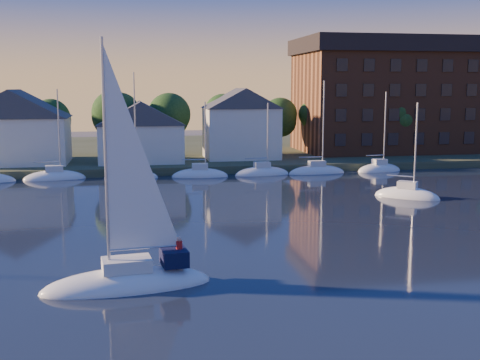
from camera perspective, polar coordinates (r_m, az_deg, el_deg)
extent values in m
plane|color=black|center=(27.70, 6.16, -14.45)|extent=(260.00, 260.00, 0.00)
cube|color=#384126|center=(100.23, -6.09, 2.49)|extent=(160.00, 50.00, 2.00)
cube|color=brown|center=(77.49, -4.80, 0.66)|extent=(120.00, 3.00, 1.00)
cube|color=white|center=(83.94, -20.40, 3.52)|extent=(13.00, 9.00, 6.00)
cube|color=white|center=(81.71, -9.37, 3.47)|extent=(11.00, 8.00, 5.00)
cube|color=white|center=(85.01, 0.09, 4.46)|extent=(10.00, 8.00, 7.00)
cube|color=brown|center=(98.51, 14.59, 7.11)|extent=(30.00, 16.00, 15.00)
cube|color=black|center=(98.68, 14.79, 12.16)|extent=(31.00, 17.00, 2.40)
cylinder|color=#352118|center=(88.39, -17.24, 3.10)|extent=(0.50, 0.50, 3.50)
sphere|color=#173312|center=(88.09, -17.38, 5.98)|extent=(5.40, 5.40, 5.40)
cylinder|color=#352118|center=(87.79, -12.05, 3.26)|extent=(0.50, 0.50, 3.50)
sphere|color=#173312|center=(87.48, -12.14, 6.16)|extent=(5.40, 5.40, 5.40)
cylinder|color=#352118|center=(87.91, -6.82, 3.40)|extent=(0.50, 0.50, 3.50)
sphere|color=#173312|center=(87.61, -6.88, 6.30)|extent=(5.40, 5.40, 5.40)
cylinder|color=#352118|center=(88.76, -1.65, 3.51)|extent=(0.50, 0.50, 3.50)
sphere|color=#173312|center=(88.46, -1.67, 6.38)|extent=(5.40, 5.40, 5.40)
cylinder|color=#352118|center=(90.31, 3.38, 3.59)|extent=(0.50, 0.50, 3.50)
sphere|color=#173312|center=(90.02, 3.41, 6.41)|extent=(5.40, 5.40, 5.40)
cylinder|color=#352118|center=(92.53, 8.21, 3.64)|extent=(0.50, 0.50, 3.50)
sphere|color=#173312|center=(92.25, 8.27, 6.39)|extent=(5.40, 5.40, 5.40)
cylinder|color=#352118|center=(95.38, 12.78, 3.66)|extent=(0.50, 0.50, 3.50)
sphere|color=#173312|center=(95.10, 12.87, 6.33)|extent=(5.40, 5.40, 5.40)
cylinder|color=#352118|center=(98.79, 17.06, 3.66)|extent=(0.50, 0.50, 3.50)
sphere|color=#173312|center=(98.52, 17.18, 6.24)|extent=(5.40, 5.40, 5.40)
cylinder|color=#352118|center=(102.71, 21.04, 3.65)|extent=(0.50, 0.50, 3.50)
sphere|color=#173312|center=(102.45, 21.17, 6.12)|extent=(5.40, 5.40, 5.40)
ellipsoid|color=white|center=(74.67, -16.88, 0.01)|extent=(7.50, 2.40, 2.20)
cube|color=silver|center=(74.49, -16.92, 1.00)|extent=(2.10, 1.32, 0.70)
cylinder|color=#A5A8AD|center=(73.95, -16.50, 4.58)|extent=(0.16, 0.16, 10.00)
cylinder|color=#A5A8AD|center=(74.49, -17.58, 1.62)|extent=(3.15, 0.12, 0.12)
ellipsoid|color=white|center=(74.17, -10.73, 0.18)|extent=(7.50, 2.40, 2.20)
cube|color=silver|center=(73.99, -10.76, 1.17)|extent=(2.10, 1.32, 0.70)
cylinder|color=#A5A8AD|center=(73.53, -10.27, 4.78)|extent=(0.16, 0.16, 10.00)
cylinder|color=#A5A8AD|center=(73.90, -11.42, 1.81)|extent=(3.15, 0.12, 0.12)
ellipsoid|color=white|center=(74.54, -4.57, 0.34)|extent=(7.50, 2.40, 2.20)
cube|color=silver|center=(74.36, -4.58, 1.34)|extent=(2.10, 1.32, 0.70)
cylinder|color=#A5A8AD|center=(73.98, -4.05, 4.92)|extent=(0.16, 0.16, 10.00)
cylinder|color=#A5A8AD|center=(74.18, -5.22, 1.97)|extent=(3.15, 0.12, 0.12)
ellipsoid|color=white|center=(75.75, 1.46, 0.51)|extent=(7.50, 2.40, 2.20)
cube|color=silver|center=(75.57, 1.46, 1.48)|extent=(2.10, 1.32, 0.70)
cylinder|color=#A5A8AD|center=(75.28, 2.04, 5.01)|extent=(0.16, 0.16, 10.00)
cylinder|color=#A5A8AD|center=(75.31, 0.85, 2.11)|extent=(3.15, 0.12, 0.12)
ellipsoid|color=white|center=(77.77, 7.24, 0.65)|extent=(7.50, 2.40, 2.20)
cube|color=silver|center=(77.60, 7.26, 1.60)|extent=(2.10, 1.32, 0.70)
cylinder|color=#A5A8AD|center=(77.39, 7.86, 5.03)|extent=(0.16, 0.16, 10.00)
cylinder|color=#A5A8AD|center=(77.25, 6.69, 2.22)|extent=(3.15, 0.12, 0.12)
ellipsoid|color=white|center=(80.54, 12.68, 0.79)|extent=(7.50, 2.40, 2.20)
cube|color=silver|center=(80.37, 12.71, 1.71)|extent=(2.10, 1.32, 0.70)
cylinder|color=#A5A8AD|center=(80.25, 13.31, 5.01)|extent=(0.16, 0.16, 10.00)
cylinder|color=#A5A8AD|center=(79.96, 12.18, 2.30)|extent=(3.15, 0.12, 0.12)
ellipsoid|color=white|center=(34.19, -10.63, -9.97)|extent=(9.69, 4.13, 2.20)
cube|color=silver|center=(33.80, -10.69, -7.88)|extent=(2.81, 1.97, 0.70)
cylinder|color=#A5A8AD|center=(32.53, -12.63, 2.06)|extent=(0.16, 0.16, 12.53)
cylinder|color=#A5A8AD|center=(33.69, -8.97, -6.38)|extent=(3.93, 0.59, 0.12)
cube|color=black|center=(34.12, -6.27, -7.27)|extent=(1.61, 1.97, 0.90)
ellipsoid|color=white|center=(62.27, 15.53, -1.62)|extent=(6.42, 5.80, 2.20)
cube|color=silver|center=(62.05, 15.58, -0.44)|extent=(2.17, 2.09, 0.70)
cylinder|color=#A5A8AD|center=(61.43, 16.32, 3.10)|extent=(0.16, 0.16, 8.49)
cylinder|color=#A5A8AD|center=(62.09, 14.97, 0.38)|extent=(2.19, 1.81, 0.12)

